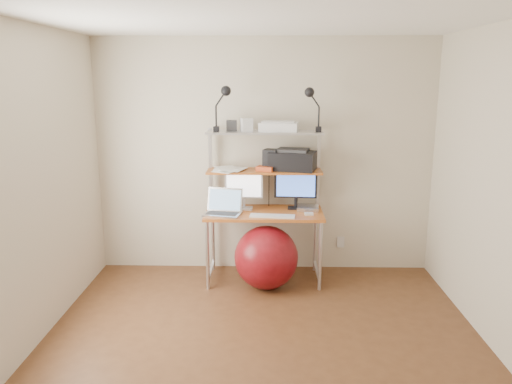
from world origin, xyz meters
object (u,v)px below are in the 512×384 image
Objects in this scene: monitor_black at (296,188)px; printer at (293,160)px; monitor_silver at (244,187)px; laptop at (224,208)px; exercise_ball at (266,257)px.

printer is at bearing -178.45° from monitor_black.
monitor_silver is 0.84× the size of printer.
laptop is 0.65× the size of exercise_ball.
exercise_ball is at bearing -126.65° from monitor_black.
monitor_black is 0.79m from laptop.
monitor_black is 0.70× the size of exercise_ball.
printer reaches higher than exercise_ball.
printer reaches higher than laptop.
laptop is 0.87m from printer.
printer is (0.50, 0.03, 0.28)m from monitor_silver.
laptop is (-0.20, -0.20, -0.18)m from monitor_silver.
exercise_ball is (0.24, -0.32, -0.65)m from monitor_silver.
monitor_silver is 0.77m from exercise_ball.
monitor_black is 0.79m from exercise_ball.
monitor_black is at bearing 49.60° from exercise_ball.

